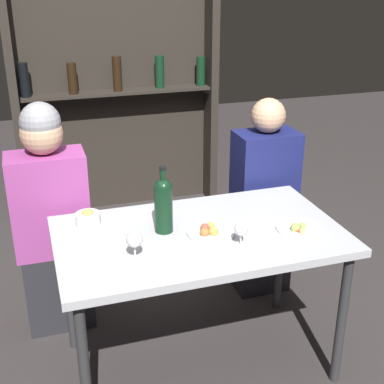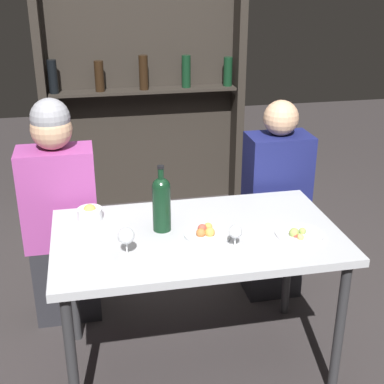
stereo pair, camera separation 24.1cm
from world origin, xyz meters
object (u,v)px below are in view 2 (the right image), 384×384
Objects in this scene: wine_glass_0 at (126,237)px; seated_person_left at (61,217)px; food_plate_0 at (298,234)px; food_plate_1 at (207,233)px; snack_bowl at (90,213)px; wine_glass_1 at (235,233)px; seated_person_right at (275,207)px; wine_bottle at (161,202)px.

seated_person_left is at bearing 112.93° from wine_glass_0.
seated_person_left is at bearing 147.55° from food_plate_0.
seated_person_left is (-0.65, 0.58, -0.13)m from food_plate_1.
food_plate_1 is 1.85× the size of snack_bowl.
wine_glass_1 is 1.04m from seated_person_left.
food_plate_1 is (0.36, 0.11, -0.08)m from wine_glass_0.
wine_glass_1 is 0.09× the size of seated_person_right.
wine_bottle is 0.25× the size of seated_person_left.
wine_glass_0 reaches higher than food_plate_0.
wine_glass_1 is at bearing -56.27° from food_plate_1.
seated_person_left reaches higher than wine_glass_0.
seated_person_right is at bearing -0.00° from seated_person_left.
wine_glass_1 is 0.50× the size of food_plate_0.
wine_bottle is at bearing 140.26° from wine_glass_1.
food_plate_1 is 0.56m from snack_bowl.
snack_bowl is at bearing -63.56° from seated_person_left.
wine_glass_0 is 0.11× the size of seated_person_right.
wine_glass_1 is at bearing -122.01° from seated_person_right.
wine_glass_1 reaches higher than snack_bowl.
wine_glass_0 is 1.16m from seated_person_right.
wine_glass_0 is 0.61× the size of food_plate_0.
wine_bottle is 0.37m from snack_bowl.
wine_bottle reaches higher than snack_bowl.
seated_person_left reaches higher than food_plate_1.
seated_person_left is (-0.15, 0.31, -0.15)m from snack_bowl.
wine_glass_1 is at bearing -34.21° from snack_bowl.
food_plate_0 is at bearing 8.59° from wine_glass_1.
wine_bottle is 0.62m from food_plate_0.
seated_person_left is at bearing 136.27° from wine_glass_1.
seated_person_left is 1.06× the size of seated_person_right.
food_plate_0 is 0.96m from snack_bowl.
seated_person_right is (1.18, -0.00, -0.05)m from seated_person_left.
food_plate_0 is at bearing -32.45° from seated_person_left.
wine_glass_0 is at bearing -142.33° from seated_person_right.
snack_bowl is (-0.50, 0.27, 0.02)m from food_plate_1.
wine_bottle is at bearing -28.67° from snack_bowl.
wine_bottle is 2.93× the size of wine_glass_1.
wine_glass_1 is 0.08× the size of seated_person_left.
seated_person_right is (0.44, 0.71, -0.24)m from wine_glass_1.
wine_glass_0 is 1.11× the size of snack_bowl.
seated_person_right reaches higher than food_plate_1.
wine_glass_0 is (-0.18, -0.21, -0.05)m from wine_bottle.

